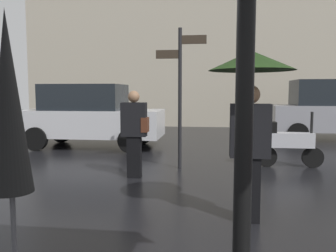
% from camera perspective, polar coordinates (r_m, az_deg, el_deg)
% --- Properties ---
extents(folded_patio_umbrella_far, '(0.41, 0.41, 2.19)m').
position_cam_1_polar(folded_patio_umbrella_far, '(2.51, -24.56, 0.57)').
color(folded_patio_umbrella_far, black).
rests_on(folded_patio_umbrella_far, ground).
extents(pedestrian_with_umbrella, '(1.07, 1.07, 2.16)m').
position_cam_1_polar(pedestrian_with_umbrella, '(4.47, 13.43, 6.04)').
color(pedestrian_with_umbrella, black).
rests_on(pedestrian_with_umbrella, ground).
extents(pedestrian_with_bag, '(0.52, 0.24, 1.69)m').
position_cam_1_polar(pedestrian_with_bag, '(6.75, -5.46, -0.45)').
color(pedestrian_with_bag, black).
rests_on(pedestrian_with_bag, ground).
extents(parked_scooter, '(1.45, 0.32, 1.23)m').
position_cam_1_polar(parked_scooter, '(8.14, 18.99, -2.54)').
color(parked_scooter, black).
rests_on(parked_scooter, ground).
extents(parked_car_left, '(4.20, 1.86, 2.09)m').
position_cam_1_polar(parked_car_left, '(13.30, 25.20, 2.34)').
color(parked_car_left, gray).
rests_on(parked_car_left, ground).
extents(parked_car_right, '(4.23, 1.88, 1.90)m').
position_cam_1_polar(parked_car_right, '(10.80, -12.66, 1.71)').
color(parked_car_right, silver).
rests_on(parked_car_right, ground).
extents(street_signpost, '(1.08, 0.08, 3.02)m').
position_cam_1_polar(street_signpost, '(7.53, 2.01, 6.83)').
color(street_signpost, black).
rests_on(street_signpost, ground).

